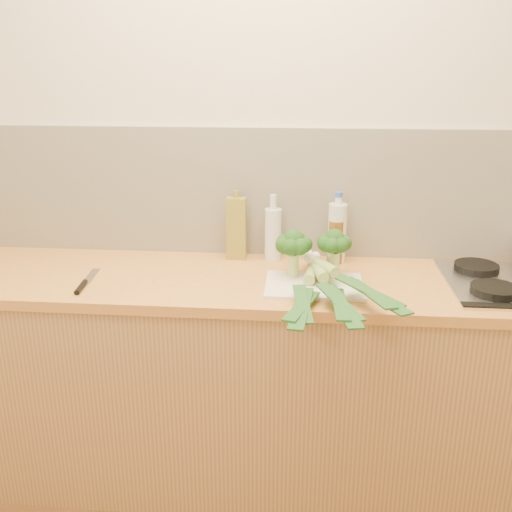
{
  "coord_description": "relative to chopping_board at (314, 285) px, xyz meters",
  "views": [
    {
      "loc": [
        0.19,
        -0.86,
        1.68
      ],
      "look_at": [
        0.02,
        1.1,
        1.02
      ],
      "focal_mm": 40.0,
      "sensor_mm": 36.0,
      "label": 1
    }
  ],
  "objects": [
    {
      "name": "oil_tin",
      "position": [
        -0.33,
        0.3,
        0.13
      ],
      "size": [
        0.08,
        0.05,
        0.29
      ],
      "color": "olive",
      "rests_on": "counter"
    },
    {
      "name": "amber_bottle",
      "position": [
        0.09,
        0.28,
        0.09
      ],
      "size": [
        0.06,
        0.06,
        0.23
      ],
      "color": "brown",
      "rests_on": "counter"
    },
    {
      "name": "broccoli_right",
      "position": [
        0.07,
        0.09,
        0.13
      ],
      "size": [
        0.13,
        0.13,
        0.19
      ],
      "color": "#B8C874",
      "rests_on": "chopping_board"
    },
    {
      "name": "leek_mid",
      "position": [
        0.03,
        -0.03,
        0.05
      ],
      "size": [
        0.2,
        0.71,
        0.04
      ],
      "rotation": [
        0.0,
        0.0,
        0.2
      ],
      "color": "white",
      "rests_on": "chopping_board"
    },
    {
      "name": "broccoli_left",
      "position": [
        -0.08,
        0.08,
        0.13
      ],
      "size": [
        0.14,
        0.14,
        0.18
      ],
      "color": "#B8C874",
      "rests_on": "chopping_board"
    },
    {
      "name": "room_shell",
      "position": [
        -0.23,
        0.37,
        0.26
      ],
      "size": [
        3.5,
        3.5,
        3.5
      ],
      "color": "beige",
      "rests_on": "ground"
    },
    {
      "name": "water_bottle",
      "position": [
        0.09,
        0.3,
        0.11
      ],
      "size": [
        0.08,
        0.08,
        0.28
      ],
      "color": "silver",
      "rests_on": "counter"
    },
    {
      "name": "leek_back",
      "position": [
        0.08,
        -0.04,
        0.06
      ],
      "size": [
        0.36,
        0.59,
        0.04
      ],
      "rotation": [
        0.0,
        0.0,
        0.52
      ],
      "color": "white",
      "rests_on": "chopping_board"
    },
    {
      "name": "leek_front",
      "position": [
        -0.02,
        -0.01,
        0.03
      ],
      "size": [
        0.13,
        0.71,
        0.04
      ],
      "rotation": [
        0.0,
        0.0,
        -0.09
      ],
      "color": "white",
      "rests_on": "chopping_board"
    },
    {
      "name": "chopping_board",
      "position": [
        0.0,
        0.0,
        0.0
      ],
      "size": [
        0.36,
        0.27,
        0.01
      ],
      "primitive_type": "cube",
      "rotation": [
        0.0,
        0.0,
        0.01
      ],
      "color": "beige",
      "rests_on": "counter"
    },
    {
      "name": "glass_bottle",
      "position": [
        -0.17,
        0.3,
        0.11
      ],
      "size": [
        0.07,
        0.07,
        0.28
      ],
      "color": "silver",
      "rests_on": "counter"
    },
    {
      "name": "counter",
      "position": [
        -0.23,
        0.08,
        -0.46
      ],
      "size": [
        3.2,
        0.62,
        0.9
      ],
      "color": "#A98446",
      "rests_on": "ground"
    },
    {
      "name": "chefs_knife",
      "position": [
        -0.85,
        -0.07,
        0.0
      ],
      "size": [
        0.05,
        0.28,
        0.02
      ],
      "rotation": [
        0.0,
        0.0,
        0.1
      ],
      "color": "silver",
      "rests_on": "counter"
    }
  ]
}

